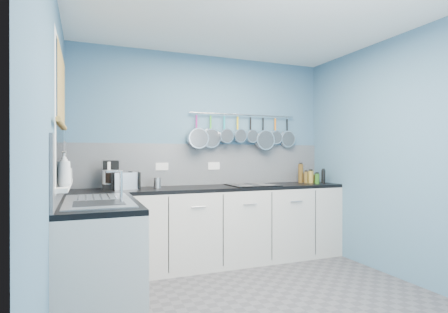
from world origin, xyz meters
TOP-DOWN VIEW (x-y plane):
  - floor at (0.00, 0.00)m, footprint 3.20×3.00m
  - ceiling at (0.00, 0.00)m, footprint 3.20×3.00m
  - wall_back at (0.00, 1.51)m, footprint 3.20×0.02m
  - wall_front at (0.00, -1.51)m, footprint 3.20×0.02m
  - wall_left at (-1.61, 0.00)m, footprint 0.02×3.00m
  - wall_right at (1.61, 0.00)m, footprint 0.02×3.00m
  - backsplash_back at (0.00, 1.49)m, footprint 3.20×0.02m
  - backsplash_left at (-1.59, 0.60)m, footprint 0.02×1.80m
  - cabinet_run_back at (0.00, 1.20)m, footprint 3.20×0.60m
  - worktop_back at (0.00, 1.20)m, footprint 3.20×0.60m
  - cabinet_run_left at (-1.30, 0.30)m, footprint 0.60×1.20m
  - worktop_left at (-1.30, 0.30)m, footprint 0.60×1.20m
  - window_frame at (-1.58, 0.30)m, footprint 0.01×1.00m
  - window_glass at (-1.57, 0.30)m, footprint 0.01×0.90m
  - bamboo_blind at (-1.56, 0.30)m, footprint 0.01×0.90m
  - window_sill at (-1.55, 0.30)m, footprint 0.10×0.98m
  - sink_unit at (-1.30, 0.30)m, footprint 0.50×0.95m
  - mixer_tap at (-1.14, 0.12)m, footprint 0.12×0.08m
  - socket_left at (-0.55, 1.48)m, footprint 0.15×0.01m
  - socket_right at (0.10, 1.48)m, footprint 0.15×0.01m
  - pot_rail at (0.50, 1.45)m, footprint 1.45×0.02m
  - soap_bottle_a at (-1.53, -0.03)m, footprint 0.12×0.12m
  - soap_bottle_b at (-1.53, 0.24)m, footprint 0.09×0.09m
  - paper_towel at (-1.16, 1.27)m, footprint 0.13×0.13m
  - coffee_maker at (-1.14, 1.27)m, footprint 0.18×0.20m
  - toaster at (-0.99, 1.24)m, footprint 0.31×0.22m
  - canister at (-0.65, 1.26)m, footprint 0.08×0.08m
  - hob at (0.48, 1.15)m, footprint 0.55×0.49m
  - pan_0 at (-0.13, 1.44)m, footprint 0.25×0.12m
  - pan_1 at (0.05, 1.44)m, footprint 0.24×0.06m
  - pan_2 at (0.23, 1.44)m, footprint 0.18×0.12m
  - pan_3 at (0.41, 1.44)m, footprint 0.17×0.13m
  - pan_4 at (0.59, 1.44)m, footprint 0.17×0.10m
  - pan_5 at (0.77, 1.44)m, footprint 0.26×0.10m
  - pan_6 at (0.95, 1.44)m, footprint 0.18×0.06m
  - pan_7 at (1.14, 1.44)m, footprint 0.22×0.06m
  - condiment_0 at (1.44, 1.31)m, footprint 0.06×0.06m
  - condiment_1 at (1.36, 1.34)m, footprint 0.07×0.07m
  - condiment_2 at (1.26, 1.31)m, footprint 0.07×0.07m
  - condiment_3 at (1.44, 1.22)m, footprint 0.06×0.06m
  - condiment_4 at (1.35, 1.22)m, footprint 0.07×0.07m
  - condiment_5 at (1.28, 1.22)m, footprint 0.05×0.05m
  - condiment_6 at (1.47, 1.10)m, footprint 0.05×0.05m
  - condiment_7 at (1.37, 1.10)m, footprint 0.06×0.06m

SIDE VIEW (x-z plane):
  - floor at x=0.00m, z-range -0.02..0.00m
  - cabinet_run_back at x=0.00m, z-range 0.00..0.86m
  - cabinet_run_left at x=-1.30m, z-range 0.00..0.86m
  - worktop_back at x=0.00m, z-range 0.86..0.90m
  - worktop_left at x=-1.30m, z-range 0.86..0.90m
  - sink_unit at x=-1.30m, z-range 0.90..0.91m
  - hob at x=0.48m, z-range 0.90..0.91m
  - condiment_3 at x=1.44m, z-range 0.90..1.01m
  - condiment_1 at x=1.36m, z-range 0.90..1.01m
  - condiment_0 at x=1.44m, z-range 0.90..1.01m
  - canister at x=-0.65m, z-range 0.90..1.02m
  - condiment_7 at x=1.37m, z-range 0.90..1.03m
  - condiment_5 at x=1.28m, z-range 0.90..1.05m
  - condiment_4 at x=1.35m, z-range 0.90..1.06m
  - condiment_6 at x=1.47m, z-range 0.90..1.07m
  - toaster at x=-0.99m, z-range 0.90..1.08m
  - condiment_2 at x=1.26m, z-range 0.90..1.15m
  - mixer_tap at x=-1.14m, z-range 0.90..1.16m
  - window_sill at x=-1.55m, z-range 1.02..1.05m
  - paper_towel at x=-1.16m, z-range 0.90..1.20m
  - coffee_maker at x=-1.14m, z-range 0.90..1.21m
  - socket_left at x=-0.55m, z-range 1.09..1.18m
  - socket_right at x=0.10m, z-range 1.09..1.18m
  - soap_bottle_b at x=-1.53m, z-range 1.05..1.22m
  - backsplash_back at x=0.00m, z-range 0.90..1.40m
  - backsplash_left at x=-1.59m, z-range 0.90..1.40m
  - soap_bottle_a at x=-1.53m, z-range 1.05..1.29m
  - wall_back at x=0.00m, z-range 0.00..2.50m
  - wall_front at x=0.00m, z-range 0.00..2.50m
  - wall_left at x=-1.61m, z-range 0.00..2.50m
  - wall_right at x=1.61m, z-range 0.00..2.50m
  - window_glass at x=-1.57m, z-range 1.05..2.05m
  - window_frame at x=-1.58m, z-range 1.00..2.10m
  - pan_5 at x=0.77m, z-range 1.33..1.78m
  - pan_0 at x=-0.13m, z-range 1.34..1.78m
  - pan_1 at x=0.05m, z-range 1.35..1.78m
  - pan_7 at x=1.14m, z-range 1.37..1.78m
  - pan_6 at x=0.95m, z-range 1.41..1.78m
  - pan_2 at x=0.23m, z-range 1.41..1.78m
  - pan_4 at x=0.59m, z-range 1.42..1.78m
  - pan_3 at x=0.41m, z-range 1.42..1.78m
  - bamboo_blind at x=-1.56m, z-range 1.50..2.05m
  - pot_rail at x=0.50m, z-range 1.77..1.79m
  - ceiling at x=0.00m, z-range 2.50..2.52m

